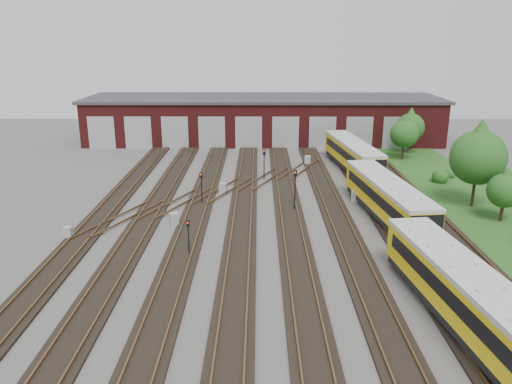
{
  "coord_description": "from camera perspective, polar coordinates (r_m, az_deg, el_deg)",
  "views": [
    {
      "loc": [
        -0.65,
        -32.91,
        14.63
      ],
      "look_at": [
        -0.86,
        7.63,
        2.0
      ],
      "focal_mm": 35.0,
      "sensor_mm": 36.0,
      "label": 1
    }
  ],
  "objects": [
    {
      "name": "tree_2",
      "position": [
        47.71,
        24.12,
        4.3
      ],
      "size": [
        4.82,
        4.82,
        7.98
      ],
      "color": "#301E15",
      "rests_on": "ground"
    },
    {
      "name": "metro_train",
      "position": [
        42.68,
        14.73,
        -0.67
      ],
      "size": [
        4.39,
        46.86,
        3.03
      ],
      "rotation": [
        0.0,
        0.0,
        0.12
      ],
      "color": "black",
      "rests_on": "ground"
    },
    {
      "name": "relay_cabinet_0",
      "position": [
        40.28,
        -20.66,
        -4.41
      ],
      "size": [
        0.65,
        0.57,
        0.99
      ],
      "primitive_type": "cube",
      "rotation": [
        0.0,
        0.0,
        -0.12
      ],
      "color": "#97999B",
      "rests_on": "ground"
    },
    {
      "name": "tree_1",
      "position": [
        68.1,
        17.24,
        7.44
      ],
      "size": [
        3.64,
        3.64,
        6.03
      ],
      "color": "#301E15",
      "rests_on": "ground"
    },
    {
      "name": "bush_1",
      "position": [
        55.67,
        20.32,
        1.88
      ],
      "size": [
        1.71,
        1.71,
        1.71
      ],
      "primitive_type": "sphere",
      "color": "#164012",
      "rests_on": "ground"
    },
    {
      "name": "relay_cabinet_2",
      "position": [
        40.81,
        -9.34,
        -3.12
      ],
      "size": [
        0.82,
        0.76,
        1.11
      ],
      "primitive_type": "cube",
      "rotation": [
        0.0,
        0.0,
        0.39
      ],
      "color": "#97999B",
      "rests_on": "ground"
    },
    {
      "name": "signal_mast_2",
      "position": [
        53.14,
        0.93,
        3.66
      ],
      "size": [
        0.32,
        0.3,
        3.25
      ],
      "rotation": [
        0.0,
        0.0,
        -0.26
      ],
      "color": "black",
      "rests_on": "ground"
    },
    {
      "name": "signal_mast_1",
      "position": [
        45.12,
        -6.26,
        0.86
      ],
      "size": [
        0.24,
        0.23,
        3.04
      ],
      "rotation": [
        0.0,
        0.0,
        -0.07
      ],
      "color": "black",
      "rests_on": "ground"
    },
    {
      "name": "relay_cabinet_1",
      "position": [
        48.61,
        -3.78,
        0.42
      ],
      "size": [
        0.76,
        0.68,
        1.08
      ],
      "primitive_type": "cube",
      "rotation": [
        0.0,
        0.0,
        -0.24
      ],
      "color": "#97999B",
      "rests_on": "ground"
    },
    {
      "name": "tree_3",
      "position": [
        45.25,
        26.63,
        0.57
      ],
      "size": [
        2.85,
        2.85,
        4.72
      ],
      "color": "#301E15",
      "rests_on": "ground"
    },
    {
      "name": "grass_verge",
      "position": [
        49.4,
        23.73,
        -1.41
      ],
      "size": [
        8.0,
        55.0,
        0.05
      ],
      "primitive_type": "cube",
      "color": "#224E1A",
      "rests_on": "ground"
    },
    {
      "name": "tree_0",
      "position": [
        64.13,
        16.63,
        6.75
      ],
      "size": [
        3.45,
        3.45,
        5.71
      ],
      "color": "#301E15",
      "rests_on": "ground"
    },
    {
      "name": "track_network",
      "position": [
        36.52,
        1.03,
        -6.14
      ],
      "size": [
        30.4,
        70.0,
        0.33
      ],
      "color": "black",
      "rests_on": "ground"
    },
    {
      "name": "signal_mast_3",
      "position": [
        43.41,
        4.49,
        0.79
      ],
      "size": [
        0.3,
        0.29,
        3.67
      ],
      "rotation": [
        0.0,
        0.0,
        -0.25
      ],
      "color": "black",
      "rests_on": "ground"
    },
    {
      "name": "bush_2",
      "position": [
        57.96,
        21.27,
        2.08
      ],
      "size": [
        1.16,
        1.16,
        1.16
      ],
      "primitive_type": "sphere",
      "color": "#164012",
      "rests_on": "ground"
    },
    {
      "name": "relay_cabinet_3",
      "position": [
        59.79,
        5.94,
        3.61
      ],
      "size": [
        0.82,
        0.75,
        1.14
      ],
      "primitive_type": "cube",
      "rotation": [
        0.0,
        0.0,
        -0.32
      ],
      "color": "#97999B",
      "rests_on": "ground"
    },
    {
      "name": "maintenance_shed",
      "position": [
        73.78,
        0.8,
        8.39
      ],
      "size": [
        51.0,
        12.5,
        6.35
      ],
      "color": "#501415",
      "rests_on": "ground"
    },
    {
      "name": "signal_mast_0",
      "position": [
        34.89,
        -7.75,
        -4.67
      ],
      "size": [
        0.22,
        0.21,
        2.59
      ],
      "rotation": [
        0.0,
        0.0,
        -0.0
      ],
      "color": "black",
      "rests_on": "ground"
    },
    {
      "name": "relay_cabinet_4",
      "position": [
        46.98,
        11.22,
        -0.5
      ],
      "size": [
        0.72,
        0.63,
        1.07
      ],
      "primitive_type": "cube",
      "rotation": [
        0.0,
        0.0,
        -0.15
      ],
      "color": "#97999B",
      "rests_on": "ground"
    },
    {
      "name": "ground",
      "position": [
        36.02,
        1.31,
        -6.67
      ],
      "size": [
        120.0,
        120.0,
        0.0
      ],
      "primitive_type": "plane",
      "color": "#43403E",
      "rests_on": "ground"
    }
  ]
}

